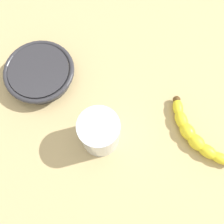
{
  "coord_description": "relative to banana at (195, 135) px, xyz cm",
  "views": [
    {
      "loc": [
        23.29,
        -1.43,
        57.66
      ],
      "look_at": [
        4.52,
        -0.29,
        5.0
      ],
      "focal_mm": 39.08,
      "sensor_mm": 36.0,
      "label": 1
    }
  ],
  "objects": [
    {
      "name": "ceramic_bowl",
      "position": [
        -17.26,
        -34.96,
        0.91
      ],
      "size": [
        16.92,
        16.92,
        4.11
      ],
      "color": "#2D2D33",
      "rests_on": "wooden_tabletop"
    },
    {
      "name": "banana",
      "position": [
        0.0,
        0.0,
        0.0
      ],
      "size": [
        17.18,
        11.59,
        3.12
      ],
      "rotation": [
        0.0,
        0.0,
        0.55
      ],
      "color": "yellow",
      "rests_on": "wooden_tabletop"
    },
    {
      "name": "wooden_tabletop",
      "position": [
        -10.9,
        -17.89,
        -3.06
      ],
      "size": [
        120.0,
        120.0,
        3.0
      ],
      "primitive_type": "cube",
      "color": "tan",
      "rests_on": "ground"
    },
    {
      "name": "smoothie_glass",
      "position": [
        -0.86,
        -21.15,
        3.33
      ],
      "size": [
        8.55,
        8.55,
        10.11
      ],
      "color": "silver",
      "rests_on": "wooden_tabletop"
    }
  ]
}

